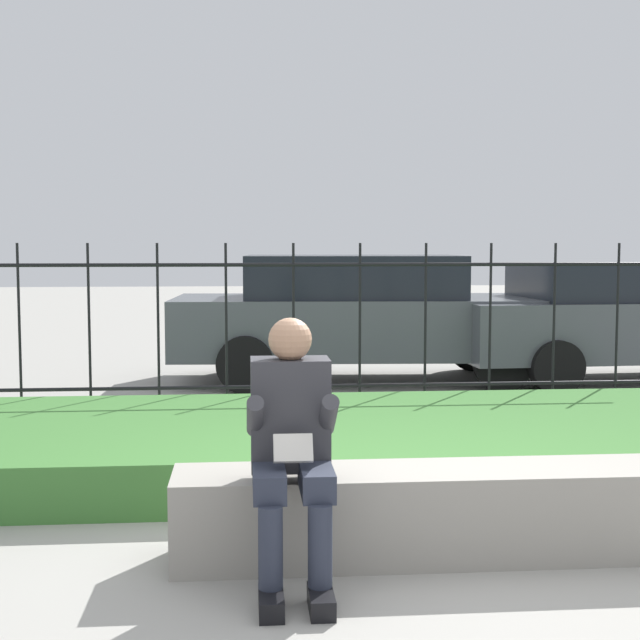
% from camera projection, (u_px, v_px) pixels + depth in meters
% --- Properties ---
extents(ground_plane, '(60.00, 60.00, 0.00)m').
position_uv_depth(ground_plane, '(391.00, 558.00, 4.58)').
color(ground_plane, '#9E9B93').
extents(stone_bench, '(2.61, 0.48, 0.46)m').
position_uv_depth(stone_bench, '(428.00, 518.00, 4.58)').
color(stone_bench, gray).
rests_on(stone_bench, ground_plane).
extents(person_seated_reader, '(0.42, 0.73, 1.26)m').
position_uv_depth(person_seated_reader, '(291.00, 439.00, 4.21)').
color(person_seated_reader, black).
rests_on(person_seated_reader, ground_plane).
extents(grass_berm, '(8.04, 2.44, 0.34)m').
position_uv_depth(grass_berm, '(348.00, 443.00, 6.48)').
color(grass_berm, '#3D7533').
rests_on(grass_berm, ground_plane).
extents(iron_fence, '(6.04, 0.03, 1.62)m').
position_uv_depth(iron_fence, '(327.00, 329.00, 8.06)').
color(iron_fence, black).
rests_on(iron_fence, ground_plane).
extents(car_parked_right, '(4.63, 2.06, 1.38)m').
position_uv_depth(car_parked_right, '(639.00, 318.00, 10.54)').
color(car_parked_right, '#4C5156').
rests_on(car_parked_right, ground_plane).
extents(car_parked_center, '(4.62, 2.04, 1.48)m').
position_uv_depth(car_parked_center, '(364.00, 315.00, 10.47)').
color(car_parked_center, '#4C5156').
rests_on(car_parked_center, ground_plane).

